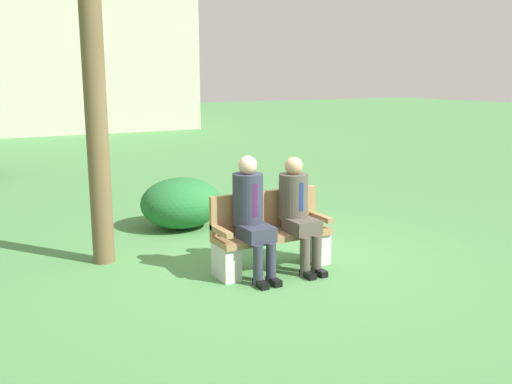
{
  "coord_description": "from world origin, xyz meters",
  "views": [
    {
      "loc": [
        -3.38,
        -5.59,
        2.2
      ],
      "look_at": [
        -0.21,
        0.15,
        0.85
      ],
      "focal_mm": 39.32,
      "sensor_mm": 36.0,
      "label": 1
    }
  ],
  "objects_px": {
    "park_bench": "(271,236)",
    "building_backdrop": "(45,11)",
    "seated_man_right": "(297,207)",
    "shrub_near_bench": "(181,203)",
    "seated_man_left": "(251,211)"
  },
  "relations": [
    {
      "from": "seated_man_right",
      "to": "shrub_near_bench",
      "type": "distance_m",
      "value": 2.4
    },
    {
      "from": "park_bench",
      "to": "seated_man_right",
      "type": "height_order",
      "value": "seated_man_right"
    },
    {
      "from": "seated_man_left",
      "to": "shrub_near_bench",
      "type": "xyz_separation_m",
      "value": [
        0.07,
        2.31,
        -0.38
      ]
    },
    {
      "from": "seated_man_left",
      "to": "shrub_near_bench",
      "type": "distance_m",
      "value": 2.34
    },
    {
      "from": "shrub_near_bench",
      "to": "building_backdrop",
      "type": "bearing_deg",
      "value": 86.4
    },
    {
      "from": "park_bench",
      "to": "seated_man_left",
      "type": "height_order",
      "value": "seated_man_left"
    },
    {
      "from": "seated_man_left",
      "to": "seated_man_right",
      "type": "bearing_deg",
      "value": -0.48
    },
    {
      "from": "park_bench",
      "to": "seated_man_right",
      "type": "distance_m",
      "value": 0.45
    },
    {
      "from": "park_bench",
      "to": "building_backdrop",
      "type": "xyz_separation_m",
      "value": [
        0.87,
        19.91,
        4.44
      ]
    },
    {
      "from": "seated_man_right",
      "to": "building_backdrop",
      "type": "distance_m",
      "value": 20.46
    },
    {
      "from": "seated_man_right",
      "to": "park_bench",
      "type": "bearing_deg",
      "value": 157.41
    },
    {
      "from": "building_backdrop",
      "to": "park_bench",
      "type": "bearing_deg",
      "value": -92.51
    },
    {
      "from": "seated_man_right",
      "to": "shrub_near_bench",
      "type": "bearing_deg",
      "value": 102.82
    },
    {
      "from": "seated_man_left",
      "to": "building_backdrop",
      "type": "bearing_deg",
      "value": 86.6
    },
    {
      "from": "seated_man_right",
      "to": "shrub_near_bench",
      "type": "xyz_separation_m",
      "value": [
        -0.53,
        2.32,
        -0.35
      ]
    }
  ]
}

